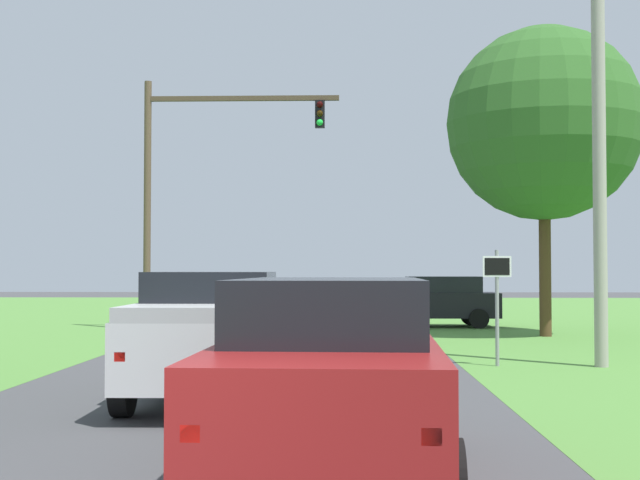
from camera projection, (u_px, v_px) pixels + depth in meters
ground_plane at (262, 372)px, 17.20m from camera, size 120.00×120.00×0.00m
red_suv_near at (330, 373)px, 8.42m from camera, size 2.39×5.06×1.94m
pickup_truck_lead at (213, 335)px, 13.37m from camera, size 2.37×4.99×2.00m
traffic_light at (194, 169)px, 29.07m from camera, size 6.57×0.40×8.38m
keep_moving_sign at (497, 292)px, 18.22m from camera, size 0.60×0.09×2.45m
oak_tree_right at (544, 124)px, 26.48m from camera, size 5.93×5.93×9.46m
crossing_suv_far at (438, 300)px, 30.71m from camera, size 4.28×2.17×1.79m
utility_pole_right at (599, 171)px, 18.16m from camera, size 0.28×0.28×8.22m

